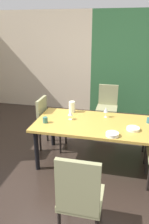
% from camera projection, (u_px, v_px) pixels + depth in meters
% --- Properties ---
extents(ground_plane, '(5.99, 5.87, 0.02)m').
position_uv_depth(ground_plane, '(50.00, 171.00, 3.47)').
color(ground_plane, '#2C221C').
extents(back_panel_interior, '(3.18, 0.10, 2.54)m').
position_uv_depth(back_panel_interior, '(33.00, 61.00, 5.92)').
color(back_panel_interior, beige).
rests_on(back_panel_interior, ground_plane).
extents(garden_window_panel, '(2.81, 0.10, 2.54)m').
position_uv_depth(garden_window_panel, '(149.00, 65.00, 5.30)').
color(garden_window_panel, '#316439').
rests_on(garden_window_panel, ground_plane).
extents(dining_table, '(2.09, 0.99, 0.72)m').
position_uv_depth(dining_table, '(101.00, 127.00, 3.44)').
color(dining_table, gold).
rests_on(dining_table, ground_plane).
extents(chair_head_near, '(0.44, 0.44, 1.04)m').
position_uv_depth(chair_head_near, '(80.00, 196.00, 2.16)').
color(chair_head_near, gray).
rests_on(chair_head_near, ground_plane).
extents(chair_head_far, '(0.44, 0.45, 0.95)m').
position_uv_depth(chair_head_far, '(107.00, 104.00, 4.80)').
color(chair_head_far, gray).
rests_on(chair_head_far, ground_plane).
extents(chair_left_far, '(0.45, 0.44, 0.95)m').
position_uv_depth(chair_left_far, '(49.00, 120.00, 3.99)').
color(chair_left_far, gray).
rests_on(chair_left_far, ground_plane).
extents(wine_glass_right, '(0.07, 0.07, 0.17)m').
position_uv_depth(wine_glass_right, '(106.00, 110.00, 3.60)').
color(wine_glass_right, silver).
rests_on(wine_glass_right, dining_table).
extents(wine_glass_near_window, '(0.08, 0.08, 0.14)m').
position_uv_depth(wine_glass_near_window, '(70.00, 114.00, 3.52)').
color(wine_glass_near_window, silver).
rests_on(wine_glass_near_window, dining_table).
extents(serving_bowl_north, '(0.19, 0.19, 0.04)m').
position_uv_depth(serving_bowl_north, '(133.00, 129.00, 3.18)').
color(serving_bowl_north, white).
rests_on(serving_bowl_north, dining_table).
extents(serving_bowl_left, '(0.18, 0.18, 0.05)m').
position_uv_depth(serving_bowl_left, '(112.00, 134.00, 3.01)').
color(serving_bowl_left, white).
rests_on(serving_bowl_left, dining_table).
extents(cup_corner, '(0.08, 0.08, 0.08)m').
position_uv_depth(cup_corner, '(149.00, 120.00, 3.42)').
color(cup_corner, '#30666F').
rests_on(cup_corner, dining_table).
extents(cup_center, '(0.08, 0.08, 0.09)m').
position_uv_depth(cup_center, '(45.00, 120.00, 3.42)').
color(cup_center, '#366B5F').
rests_on(cup_center, dining_table).
extents(pitcher_rear, '(0.12, 0.11, 0.20)m').
position_uv_depth(pitcher_rear, '(72.00, 107.00, 3.84)').
color(pitcher_rear, white).
rests_on(pitcher_rear, dining_table).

